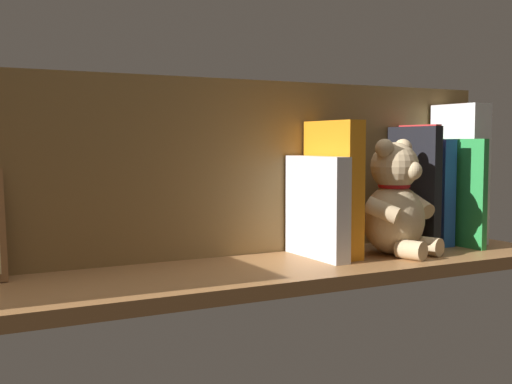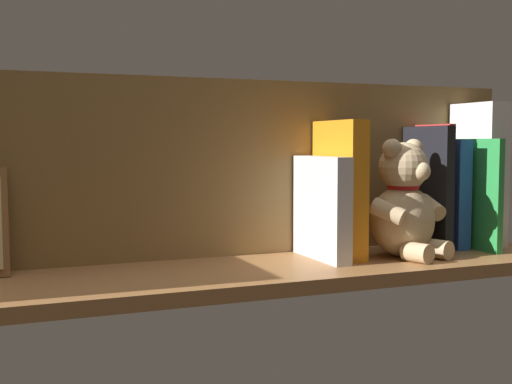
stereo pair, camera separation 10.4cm
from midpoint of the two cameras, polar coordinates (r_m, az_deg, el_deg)
ground_plane at (r=106.19cm, az=-2.84°, el=-7.00°), size 112.06×26.61×2.20cm
shelf_back_panel at (r=114.31cm, az=-5.22°, el=2.08°), size 112.06×1.50×30.58cm
dictionary_thick_white at (r=134.46cm, az=15.05°, el=1.55°), size 4.51×11.79×27.15cm
book_0 at (r=130.52cm, az=14.46°, el=-0.01°), size 1.24×16.32×20.37cm
book_1 at (r=130.69cm, az=12.66°, el=0.01°), size 2.83×10.63×20.27cm
book_2 at (r=128.77cm, az=11.62°, el=0.57°), size 1.35×10.37×23.03cm
book_3 at (r=126.13cm, az=11.16°, el=0.42°), size 1.79×13.19×22.66cm
teddy_bear at (r=117.17cm, az=9.49°, el=-1.02°), size 15.73×15.31×20.33cm
book_4 at (r=114.86cm, az=4.09°, el=0.31°), size 3.18×14.17×23.45cm
book_5 at (r=112.31cm, az=2.62°, el=-1.33°), size 2.88×15.99×17.37cm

